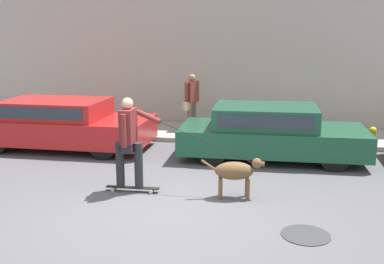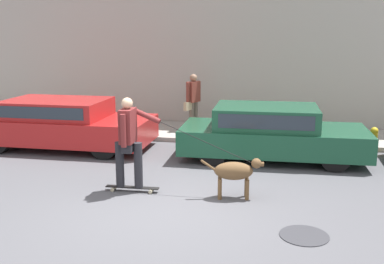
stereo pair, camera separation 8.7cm
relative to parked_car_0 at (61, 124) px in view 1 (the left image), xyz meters
name	(u,v)px [view 1 (the left image)]	position (x,y,z in m)	size (l,w,h in m)	color
ground_plane	(164,209)	(3.52, -3.44, -0.62)	(36.00, 36.00, 0.00)	#545459
back_wall	(220,32)	(3.52, 3.54, 2.24)	(32.00, 0.30, 5.72)	#ADA89E
sidewalk_curb	(213,133)	(3.52, 2.24, -0.56)	(30.00, 2.27, 0.12)	#A39E93
parked_car_0	(61,124)	(0.00, 0.00, 0.00)	(4.39, 1.88, 1.23)	black
parked_car_1	(270,133)	(5.15, 0.00, -0.01)	(4.22, 1.91, 1.23)	black
dog	(236,172)	(4.62, -2.69, -0.14)	(1.10, 0.41, 0.73)	brown
skateboarder	(129,139)	(2.71, -2.73, 0.37)	(2.74, 0.63, 1.73)	beige
pedestrian_with_bag	(192,99)	(2.88, 2.28, 0.38)	(0.39, 0.68, 1.59)	brown
manhole_cover	(306,235)	(5.76, -4.01, -0.61)	(0.70, 0.70, 0.01)	#38383D
fire_hydrant	(372,140)	(7.55, 0.85, -0.27)	(0.18, 0.18, 0.67)	gold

